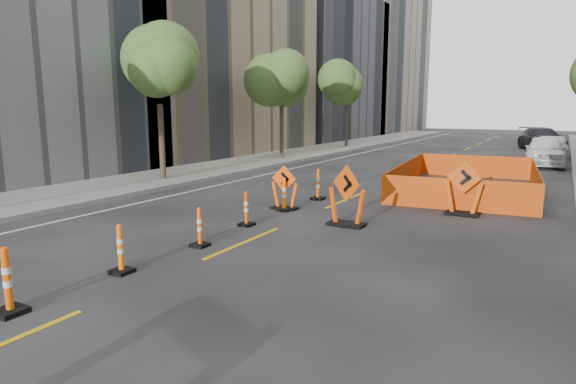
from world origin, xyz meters
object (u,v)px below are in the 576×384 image
Objects in this scene: parked_car_near at (545,151)px; parked_car_far at (541,139)px; channelizer_5 at (246,209)px; parked_car_mid at (552,147)px; channelizer_2 at (7,281)px; chevron_sign_center at (347,196)px; chevron_sign_left at (285,187)px; channelizer_4 at (200,227)px; channelizer_7 at (318,184)px; channelizer_6 at (284,194)px; chevron_sign_right at (464,188)px; channelizer_3 at (120,249)px.

parked_car_far is at bearing 90.11° from parked_car_near.
parked_car_mid is at bearing 74.60° from channelizer_5.
channelizer_2 is 31.49m from parked_car_mid.
chevron_sign_center is 0.41× the size of parked_car_mid.
channelizer_5 is at bearing -87.60° from chevron_sign_left.
parked_car_far is at bearing 79.97° from channelizer_4.
parked_car_near is 0.84× the size of parked_car_far.
chevron_sign_center is at bearing -106.08° from parked_car_near.
parked_car_near is at bearing 75.99° from channelizer_2.
channelizer_2 is 10.81m from channelizer_7.
channelizer_7 is (0.10, 2.16, 0.02)m from channelizer_6.
channelizer_4 is 4.56m from chevron_sign_left.
parked_car_far is (5.82, 25.47, 0.30)m from channelizer_7.
channelizer_6 is 5.35m from chevron_sign_right.
chevron_sign_right reaches higher than parked_car_mid.
chevron_sign_right reaches higher than channelizer_2.
channelizer_2 is 36.74m from parked_car_far.
parked_car_far reaches higher than channelizer_7.
parked_car_far reaches higher than channelizer_5.
chevron_sign_right reaches higher than channelizer_3.
chevron_sign_left is at bearing -96.11° from channelizer_7.
channelizer_4 is 7.94m from chevron_sign_right.
channelizer_5 is 0.92× the size of channelizer_6.
parked_car_near is at bearing 71.47° from channelizer_5.
channelizer_2 is 1.11× the size of channelizer_3.
chevron_sign_right is 20.10m from parked_car_mid.
channelizer_6 is at bearing 93.58° from channelizer_4.
channelizer_7 reaches higher than channelizer_4.
channelizer_2 is at bearing -89.31° from channelizer_6.
parked_car_far reaches higher than parked_car_mid.
channelizer_5 is 0.68× the size of chevron_sign_left.
channelizer_6 is (-0.10, 8.65, -0.03)m from channelizer_2.
channelizer_7 is 1.97m from chevron_sign_left.
channelizer_6 is (-0.07, 2.16, 0.04)m from channelizer_5.
channelizer_3 is 1.03× the size of channelizer_5.
channelizer_7 is at bearing 90.01° from channelizer_2.
channelizer_2 is 1.05× the size of channelizer_6.
channelizer_3 is at bearing -89.86° from chevron_sign_left.
channelizer_3 is 0.95× the size of channelizer_6.
channelizer_2 is 6.49m from channelizer_5.
chevron_sign_left is at bearing 92.02° from channelizer_3.
channelizer_5 is at bearing -111.70° from parked_car_near.
chevron_sign_left is 0.86× the size of chevron_sign_right.
channelizer_5 is at bearing -126.24° from chevron_sign_center.
chevron_sign_left is 22.97m from parked_car_mid.
channelizer_6 is 0.21× the size of parked_car_near.
channelizer_6 is at bearing -114.09° from parked_car_mid.
parked_car_near reaches higher than channelizer_2.
channelizer_2 reaches higher than channelizer_3.
chevron_sign_right reaches higher than channelizer_5.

